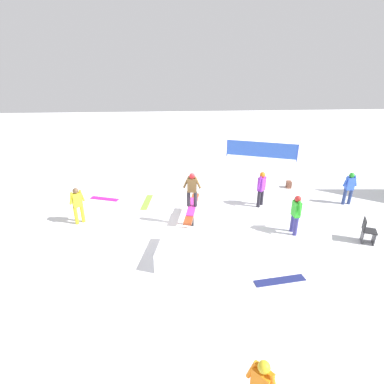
# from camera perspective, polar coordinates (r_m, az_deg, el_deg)

# --- Properties ---
(ground_plane) EXTENTS (60.00, 60.00, 0.00)m
(ground_plane) POSITION_cam_1_polar(r_m,az_deg,el_deg) (11.58, -0.00, -6.37)
(ground_plane) COLOR white
(rail_feature) EXTENTS (2.56, 0.78, 0.80)m
(rail_feature) POSITION_cam_1_polar(r_m,az_deg,el_deg) (11.26, -0.00, -3.36)
(rail_feature) COLOR black
(rail_feature) RESTS_ON ground
(snow_kicker_ramp) EXTENTS (2.06, 1.83, 0.59)m
(snow_kicker_ramp) POSITION_cam_1_polar(r_m,az_deg,el_deg) (9.66, -1.59, -10.93)
(snow_kicker_ramp) COLOR white
(snow_kicker_ramp) RESTS_ON ground
(main_rider_on_rail) EXTENTS (1.56, 0.68, 1.33)m
(main_rider_on_rail) POSITION_cam_1_polar(r_m,az_deg,el_deg) (10.94, -0.00, 0.20)
(main_rider_on_rail) COLOR #D12E99
(main_rider_on_rail) RESTS_ON rail_feature
(bystander_purple) EXTENTS (0.57, 0.53, 1.56)m
(bystander_purple) POSITION_cam_1_polar(r_m,az_deg,el_deg) (13.09, 13.06, 0.89)
(bystander_purple) COLOR #25222D
(bystander_purple) RESTS_ON ground
(bystander_yellow) EXTENTS (0.42, 0.53, 1.46)m
(bystander_yellow) POSITION_cam_1_polar(r_m,az_deg,el_deg) (12.19, -20.96, -2.10)
(bystander_yellow) COLOR yellow
(bystander_yellow) RESTS_ON ground
(bystander_blue) EXTENTS (0.22, 0.65, 1.47)m
(bystander_blue) POSITION_cam_1_polar(r_m,az_deg,el_deg) (14.63, 27.78, 0.89)
(bystander_blue) COLOR navy
(bystander_blue) RESTS_ON ground
(bystander_green) EXTENTS (0.67, 0.23, 1.49)m
(bystander_green) POSITION_cam_1_polar(r_m,az_deg,el_deg) (11.31, 19.17, -3.74)
(bystander_green) COLOR navy
(bystander_green) RESTS_ON ground
(loose_snowboard_magenta) EXTENTS (0.69, 1.36, 0.02)m
(loose_snowboard_magenta) POSITION_cam_1_polar(r_m,az_deg,el_deg) (14.32, -16.33, -1.25)
(loose_snowboard_magenta) COLOR #D21A99
(loose_snowboard_magenta) RESTS_ON ground
(loose_snowboard_navy) EXTENTS (0.47, 1.53, 0.02)m
(loose_snowboard_navy) POSITION_cam_1_polar(r_m,az_deg,el_deg) (9.28, 16.38, -15.87)
(loose_snowboard_navy) COLOR navy
(loose_snowboard_navy) RESTS_ON ground
(loose_snowboard_lime) EXTENTS (1.57, 0.48, 0.02)m
(loose_snowboard_lime) POSITION_cam_1_polar(r_m,az_deg,el_deg) (13.57, -8.57, -1.91)
(loose_snowboard_lime) COLOR #8AE03B
(loose_snowboard_lime) RESTS_ON ground
(folding_chair) EXTENTS (0.58, 0.58, 0.88)m
(folding_chair) POSITION_cam_1_polar(r_m,az_deg,el_deg) (11.99, 30.44, -6.53)
(folding_chair) COLOR #3F3F44
(folding_chair) RESTS_ON ground
(backpack_on_snow) EXTENTS (0.32, 0.25, 0.34)m
(backpack_on_snow) POSITION_cam_1_polar(r_m,az_deg,el_deg) (15.71, 17.95, 1.37)
(backpack_on_snow) COLOR brown
(backpack_on_snow) RESTS_ON ground
(safety_fence) EXTENTS (1.66, 4.25, 1.10)m
(safety_fence) POSITION_cam_1_polar(r_m,az_deg,el_deg) (20.09, 13.08, 7.87)
(safety_fence) COLOR blue
(safety_fence) RESTS_ON ground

